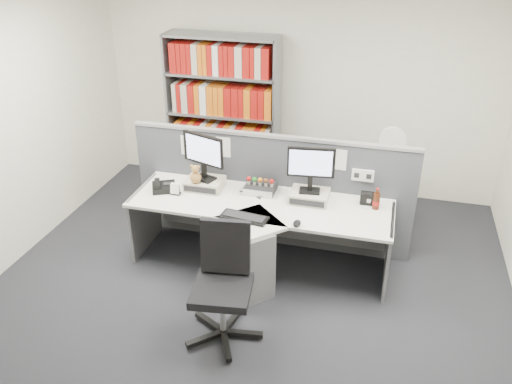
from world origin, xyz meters
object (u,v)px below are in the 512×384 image
(monitor_right, at_px, (311,166))
(desk_phone, at_px, (163,187))
(desktop_pc, at_px, (261,188))
(office_chair, at_px, (223,280))
(shelving_unit, at_px, (224,117))
(cola_bottle, at_px, (376,201))
(mouse, at_px, (297,223))
(filing_cabinet, at_px, (385,196))
(desk_calendar, at_px, (176,190))
(monitor_left, at_px, (203,153))
(speaker, at_px, (369,199))
(keyboard, at_px, (244,217))
(desk, at_px, (255,237))
(desk_fan, at_px, (392,143))

(monitor_right, height_order, desk_phone, monitor_right)
(desktop_pc, relative_size, office_chair, 0.30)
(shelving_unit, bearing_deg, cola_bottle, -36.06)
(mouse, relative_size, filing_cabinet, 0.16)
(desk_calendar, bearing_deg, desktop_pc, 18.73)
(monitor_left, xyz_separation_m, desktop_pc, (0.58, 0.07, -0.35))
(desk_phone, xyz_separation_m, office_chair, (0.99, -1.07, -0.22))
(desk_phone, distance_m, speaker, 2.09)
(keyboard, relative_size, office_chair, 0.46)
(desk, relative_size, desktop_pc, 8.55)
(desk_calendar, distance_m, filing_cabinet, 2.45)
(cola_bottle, relative_size, office_chair, 0.22)
(desk, xyz_separation_m, filing_cabinet, (1.20, 1.40, -0.11))
(desk_phone, height_order, speaker, speaker)
(keyboard, distance_m, desk_phone, 1.03)
(filing_cabinet, bearing_deg, desktop_pc, -142.86)
(monitor_left, distance_m, cola_bottle, 1.78)
(desk, relative_size, shelving_unit, 1.30)
(desk_calendar, relative_size, office_chair, 0.12)
(desk, xyz_separation_m, desk_phone, (-1.04, 0.22, 0.30))
(cola_bottle, bearing_deg, monitor_left, -179.97)
(mouse, xyz_separation_m, cola_bottle, (0.68, 0.50, 0.06))
(desk, xyz_separation_m, mouse, (0.43, -0.12, 0.28))
(desk, relative_size, desk_fan, 5.13)
(shelving_unit, distance_m, filing_cabinet, 2.24)
(speaker, bearing_deg, desk_calendar, -171.16)
(desk, height_order, monitor_right, monitor_right)
(keyboard, relative_size, filing_cabinet, 0.67)
(desktop_pc, bearing_deg, desk_phone, -167.10)
(speaker, bearing_deg, shelving_unit, 144.57)
(mouse, distance_m, shelving_unit, 2.39)
(monitor_left, xyz_separation_m, desk_fan, (1.84, 1.02, -0.10))
(desk_calendar, bearing_deg, shelving_unit, 90.81)
(monitor_left, xyz_separation_m, filing_cabinet, (1.84, 1.02, -0.76))
(keyboard, bearing_deg, filing_cabinet, 50.25)
(desk, distance_m, desktop_pc, 0.54)
(desk_fan, bearing_deg, keyboard, -129.76)
(desk_phone, height_order, filing_cabinet, desk_phone)
(monitor_left, xyz_separation_m, speaker, (1.68, 0.09, -0.34))
(desk_phone, bearing_deg, desk_fan, 27.72)
(cola_bottle, height_order, office_chair, office_chair)
(desk, xyz_separation_m, desktop_pc, (-0.06, 0.45, 0.30))
(shelving_unit, height_order, filing_cabinet, shelving_unit)
(desktop_pc, bearing_deg, desk_calendar, -161.27)
(keyboard, xyz_separation_m, desk_calendar, (-0.81, 0.29, 0.04))
(desktop_pc, bearing_deg, shelving_unit, 121.09)
(mouse, bearing_deg, desk_phone, 166.95)
(monitor_left, height_order, shelving_unit, shelving_unit)
(keyboard, distance_m, speaker, 1.26)
(desk_phone, bearing_deg, keyboard, -19.77)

